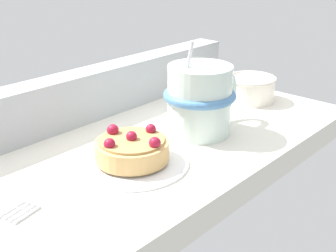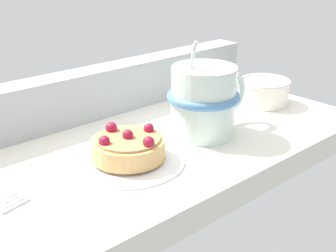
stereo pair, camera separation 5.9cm
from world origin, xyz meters
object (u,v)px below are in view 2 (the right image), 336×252
object	(u,v)px
dessert_plate	(129,160)
sugar_bowl	(264,91)
raspberry_tart	(128,147)
coffee_mug	(205,100)

from	to	relation	value
dessert_plate	sugar_bowl	xyz separation A→B (cm)	(30.03, 2.20, 1.90)
dessert_plate	raspberry_tart	size ratio (longest dim) A/B	1.54
raspberry_tart	coffee_mug	distance (cm)	13.71
coffee_mug	sugar_bowl	bearing A→B (deg)	7.30
coffee_mug	sugar_bowl	size ratio (longest dim) A/B	1.63
dessert_plate	raspberry_tart	world-z (taller)	raspberry_tart
raspberry_tart	coffee_mug	world-z (taller)	coffee_mug
raspberry_tart	sugar_bowl	world-z (taller)	raspberry_tart
dessert_plate	coffee_mug	bearing A→B (deg)	0.31
raspberry_tart	sugar_bowl	size ratio (longest dim) A/B	1.07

